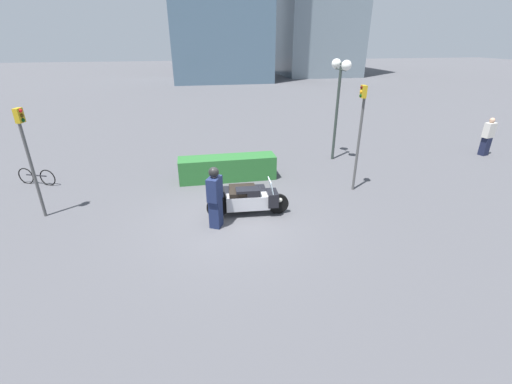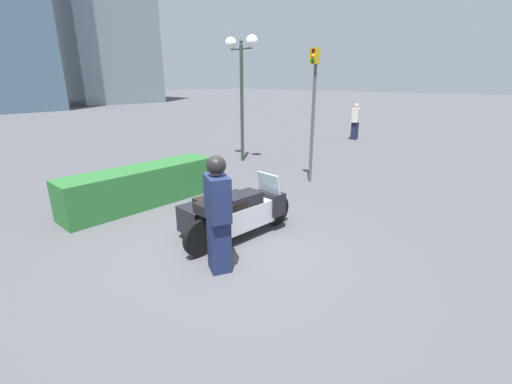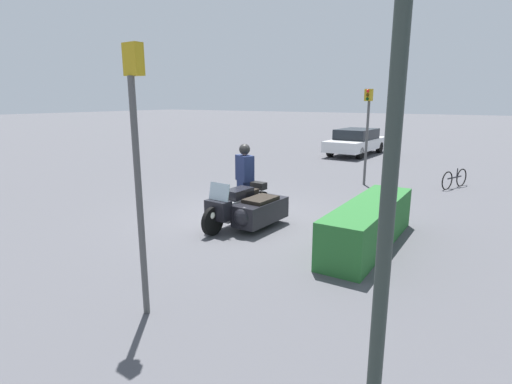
{
  "view_description": "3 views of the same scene",
  "coord_description": "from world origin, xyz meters",
  "px_view_note": "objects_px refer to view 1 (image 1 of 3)",
  "views": [
    {
      "loc": [
        -0.93,
        -9.12,
        5.1
      ],
      "look_at": [
        0.89,
        0.29,
        0.75
      ],
      "focal_mm": 24.0,
      "sensor_mm": 36.0,
      "label": 1
    },
    {
      "loc": [
        -3.58,
        -3.93,
        2.89
      ],
      "look_at": [
        1.05,
        0.3,
        0.82
      ],
      "focal_mm": 24.0,
      "sensor_mm": 36.0,
      "label": 2
    },
    {
      "loc": [
        8.31,
        5.59,
        3.0
      ],
      "look_at": [
        0.7,
        0.8,
        0.9
      ],
      "focal_mm": 28.0,
      "sensor_mm": 36.0,
      "label": 3
    }
  ],
  "objects_px": {
    "bicycle_parked": "(37,177)",
    "police_motorcycle": "(248,197)",
    "traffic_light_near": "(360,125)",
    "pedestrian_bystander": "(488,137)",
    "twin_lamp_post": "(340,80)",
    "hedge_bush_curbside": "(227,168)",
    "officer_rider": "(215,196)",
    "traffic_light_far": "(27,148)"
  },
  "relations": [
    {
      "from": "bicycle_parked",
      "to": "police_motorcycle",
      "type": "bearing_deg",
      "value": -4.02
    },
    {
      "from": "traffic_light_near",
      "to": "pedestrian_bystander",
      "type": "distance_m",
      "value": 8.44
    },
    {
      "from": "traffic_light_near",
      "to": "police_motorcycle",
      "type": "bearing_deg",
      "value": 16.9
    },
    {
      "from": "traffic_light_near",
      "to": "pedestrian_bystander",
      "type": "relative_size",
      "value": 2.09
    },
    {
      "from": "twin_lamp_post",
      "to": "hedge_bush_curbside",
      "type": "bearing_deg",
      "value": -162.93
    },
    {
      "from": "officer_rider",
      "to": "twin_lamp_post",
      "type": "relative_size",
      "value": 0.43
    },
    {
      "from": "officer_rider",
      "to": "traffic_light_far",
      "type": "xyz_separation_m",
      "value": [
        -5.17,
        1.66,
        1.22
      ]
    },
    {
      "from": "police_motorcycle",
      "to": "pedestrian_bystander",
      "type": "distance_m",
      "value": 12.44
    },
    {
      "from": "officer_rider",
      "to": "bicycle_parked",
      "type": "distance_m",
      "value": 7.8
    },
    {
      "from": "pedestrian_bystander",
      "to": "twin_lamp_post",
      "type": "bearing_deg",
      "value": 69.9
    },
    {
      "from": "twin_lamp_post",
      "to": "pedestrian_bystander",
      "type": "distance_m",
      "value": 7.74
    },
    {
      "from": "hedge_bush_curbside",
      "to": "traffic_light_far",
      "type": "xyz_separation_m",
      "value": [
        -5.93,
        -1.96,
        1.74
      ]
    },
    {
      "from": "police_motorcycle",
      "to": "hedge_bush_curbside",
      "type": "xyz_separation_m",
      "value": [
        -0.33,
        2.79,
        -0.01
      ]
    },
    {
      "from": "police_motorcycle",
      "to": "traffic_light_far",
      "type": "relative_size",
      "value": 0.77
    },
    {
      "from": "officer_rider",
      "to": "traffic_light_near",
      "type": "height_order",
      "value": "traffic_light_near"
    },
    {
      "from": "pedestrian_bystander",
      "to": "officer_rider",
      "type": "bearing_deg",
      "value": 94.72
    },
    {
      "from": "traffic_light_far",
      "to": "bicycle_parked",
      "type": "xyz_separation_m",
      "value": [
        -1.2,
        2.8,
        -1.89
      ]
    },
    {
      "from": "traffic_light_far",
      "to": "traffic_light_near",
      "type": "bearing_deg",
      "value": 11.45
    },
    {
      "from": "traffic_light_near",
      "to": "hedge_bush_curbside",
      "type": "bearing_deg",
      "value": -19.16
    },
    {
      "from": "pedestrian_bystander",
      "to": "traffic_light_near",
      "type": "bearing_deg",
      "value": 94.48
    },
    {
      "from": "hedge_bush_curbside",
      "to": "pedestrian_bystander",
      "type": "height_order",
      "value": "pedestrian_bystander"
    },
    {
      "from": "police_motorcycle",
      "to": "traffic_light_far",
      "type": "bearing_deg",
      "value": 175.83
    },
    {
      "from": "officer_rider",
      "to": "bicycle_parked",
      "type": "bearing_deg",
      "value": -8.07
    },
    {
      "from": "officer_rider",
      "to": "hedge_bush_curbside",
      "type": "relative_size",
      "value": 0.5
    },
    {
      "from": "twin_lamp_post",
      "to": "traffic_light_near",
      "type": "distance_m",
      "value": 3.62
    },
    {
      "from": "twin_lamp_post",
      "to": "bicycle_parked",
      "type": "relative_size",
      "value": 2.89
    },
    {
      "from": "twin_lamp_post",
      "to": "bicycle_parked",
      "type": "bearing_deg",
      "value": -176.72
    },
    {
      "from": "twin_lamp_post",
      "to": "traffic_light_far",
      "type": "bearing_deg",
      "value": -162.29
    },
    {
      "from": "hedge_bush_curbside",
      "to": "twin_lamp_post",
      "type": "bearing_deg",
      "value": 17.07
    },
    {
      "from": "police_motorcycle",
      "to": "officer_rider",
      "type": "height_order",
      "value": "officer_rider"
    },
    {
      "from": "hedge_bush_curbside",
      "to": "pedestrian_bystander",
      "type": "bearing_deg",
      "value": 3.38
    },
    {
      "from": "officer_rider",
      "to": "pedestrian_bystander",
      "type": "height_order",
      "value": "officer_rider"
    },
    {
      "from": "police_motorcycle",
      "to": "traffic_light_near",
      "type": "relative_size",
      "value": 0.7
    },
    {
      "from": "police_motorcycle",
      "to": "traffic_light_far",
      "type": "distance_m",
      "value": 6.55
    },
    {
      "from": "twin_lamp_post",
      "to": "traffic_light_near",
      "type": "bearing_deg",
      "value": -100.55
    },
    {
      "from": "officer_rider",
      "to": "bicycle_parked",
      "type": "height_order",
      "value": "officer_rider"
    },
    {
      "from": "hedge_bush_curbside",
      "to": "pedestrian_bystander",
      "type": "distance_m",
      "value": 12.28
    },
    {
      "from": "traffic_light_near",
      "to": "bicycle_parked",
      "type": "relative_size",
      "value": 2.48
    },
    {
      "from": "bicycle_parked",
      "to": "pedestrian_bystander",
      "type": "bearing_deg",
      "value": 21.59
    },
    {
      "from": "officer_rider",
      "to": "pedestrian_bystander",
      "type": "distance_m",
      "value": 13.71
    },
    {
      "from": "police_motorcycle",
      "to": "hedge_bush_curbside",
      "type": "relative_size",
      "value": 0.69
    },
    {
      "from": "traffic_light_near",
      "to": "pedestrian_bystander",
      "type": "height_order",
      "value": "traffic_light_near"
    }
  ]
}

